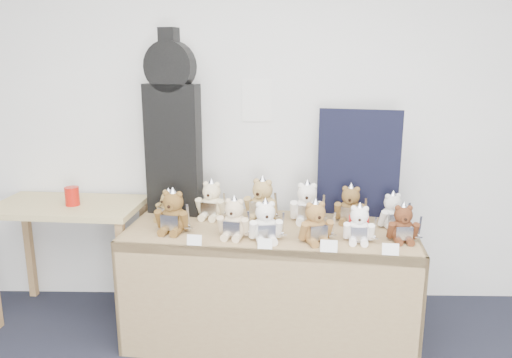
{
  "coord_description": "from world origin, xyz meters",
  "views": [
    {
      "loc": [
        0.01,
        -1.07,
        1.81
      ],
      "look_at": [
        -0.05,
        1.82,
        1.09
      ],
      "focal_mm": 35.0,
      "sensor_mm": 36.0,
      "label": 1
    }
  ],
  "objects_px": {
    "red_cup": "(72,196)",
    "teddy_front_end": "(403,225)",
    "teddy_front_centre": "(265,223)",
    "teddy_back_end": "(393,212)",
    "teddy_front_right": "(315,224)",
    "teddy_back_far_left": "(168,207)",
    "guitar_case": "(172,126)",
    "teddy_front_far_left": "(173,213)",
    "teddy_back_centre_left": "(262,201)",
    "side_table": "(69,221)",
    "teddy_front_left": "(234,220)",
    "teddy_back_centre_right": "(307,204)",
    "teddy_back_right": "(350,206)",
    "display_table": "(269,256)",
    "teddy_back_left": "(211,201)",
    "teddy_front_far_right": "(359,225)"
  },
  "relations": [
    {
      "from": "red_cup",
      "to": "teddy_front_end",
      "type": "relative_size",
      "value": 0.5
    },
    {
      "from": "teddy_front_centre",
      "to": "teddy_back_end",
      "type": "height_order",
      "value": "teddy_front_centre"
    },
    {
      "from": "teddy_front_right",
      "to": "teddy_back_far_left",
      "type": "relative_size",
      "value": 1.17
    },
    {
      "from": "guitar_case",
      "to": "teddy_front_far_left",
      "type": "bearing_deg",
      "value": -67.08
    },
    {
      "from": "teddy_back_centre_left",
      "to": "teddy_back_end",
      "type": "bearing_deg",
      "value": 14.23
    },
    {
      "from": "teddy_front_end",
      "to": "red_cup",
      "type": "bearing_deg",
      "value": 170.84
    },
    {
      "from": "side_table",
      "to": "teddy_front_left",
      "type": "xyz_separation_m",
      "value": [
        1.17,
        -0.42,
        0.16
      ]
    },
    {
      "from": "side_table",
      "to": "teddy_back_far_left",
      "type": "xyz_separation_m",
      "value": [
        0.72,
        -0.13,
        0.15
      ]
    },
    {
      "from": "side_table",
      "to": "teddy_front_centre",
      "type": "height_order",
      "value": "teddy_front_centre"
    },
    {
      "from": "side_table",
      "to": "red_cup",
      "type": "bearing_deg",
      "value": -29.08
    },
    {
      "from": "teddy_back_centre_left",
      "to": "teddy_back_centre_right",
      "type": "height_order",
      "value": "teddy_back_centre_left"
    },
    {
      "from": "teddy_back_right",
      "to": "side_table",
      "type": "bearing_deg",
      "value": -168.64
    },
    {
      "from": "teddy_back_centre_left",
      "to": "side_table",
      "type": "bearing_deg",
      "value": -159.36
    },
    {
      "from": "side_table",
      "to": "teddy_back_centre_left",
      "type": "xyz_separation_m",
      "value": [
        1.34,
        -0.08,
        0.18
      ]
    },
    {
      "from": "display_table",
      "to": "teddy_front_end",
      "type": "distance_m",
      "value": 0.83
    },
    {
      "from": "teddy_back_right",
      "to": "teddy_back_end",
      "type": "height_order",
      "value": "teddy_back_right"
    },
    {
      "from": "teddy_front_left",
      "to": "teddy_back_centre_right",
      "type": "distance_m",
      "value": 0.54
    },
    {
      "from": "teddy_back_far_left",
      "to": "teddy_front_right",
      "type": "bearing_deg",
      "value": 18.48
    },
    {
      "from": "teddy_front_right",
      "to": "teddy_back_centre_left",
      "type": "distance_m",
      "value": 0.51
    },
    {
      "from": "teddy_front_right",
      "to": "teddy_back_right",
      "type": "relative_size",
      "value": 1.0
    },
    {
      "from": "display_table",
      "to": "red_cup",
      "type": "xyz_separation_m",
      "value": [
        -1.33,
        0.29,
        0.3
      ]
    },
    {
      "from": "display_table",
      "to": "teddy_back_centre_right",
      "type": "bearing_deg",
      "value": 46.91
    },
    {
      "from": "display_table",
      "to": "teddy_front_centre",
      "type": "height_order",
      "value": "teddy_front_centre"
    },
    {
      "from": "teddy_front_end",
      "to": "teddy_back_end",
      "type": "xyz_separation_m",
      "value": [
        -0.0,
        0.24,
        0.0
      ]
    },
    {
      "from": "side_table",
      "to": "teddy_back_left",
      "type": "height_order",
      "value": "teddy_back_left"
    },
    {
      "from": "teddy_front_far_left",
      "to": "teddy_back_centre_left",
      "type": "xyz_separation_m",
      "value": [
        0.54,
        0.25,
        0.01
      ]
    },
    {
      "from": "teddy_front_far_left",
      "to": "teddy_front_right",
      "type": "height_order",
      "value": "teddy_front_far_left"
    },
    {
      "from": "side_table",
      "to": "teddy_back_far_left",
      "type": "bearing_deg",
      "value": -6.13
    },
    {
      "from": "display_table",
      "to": "teddy_back_far_left",
      "type": "bearing_deg",
      "value": 169.87
    },
    {
      "from": "teddy_front_right",
      "to": "side_table",
      "type": "bearing_deg",
      "value": 147.95
    },
    {
      "from": "teddy_front_end",
      "to": "teddy_front_left",
      "type": "bearing_deg",
      "value": 179.6
    },
    {
      "from": "teddy_front_centre",
      "to": "teddy_back_end",
      "type": "xyz_separation_m",
      "value": [
        0.8,
        0.24,
        -0.01
      ]
    },
    {
      "from": "teddy_back_left",
      "to": "red_cup",
      "type": "bearing_deg",
      "value": -167.66
    },
    {
      "from": "display_table",
      "to": "red_cup",
      "type": "bearing_deg",
      "value": 173.91
    },
    {
      "from": "teddy_front_far_right",
      "to": "teddy_back_far_left",
      "type": "relative_size",
      "value": 1.05
    },
    {
      "from": "display_table",
      "to": "teddy_front_end",
      "type": "height_order",
      "value": "teddy_front_end"
    },
    {
      "from": "teddy_back_left",
      "to": "teddy_front_left",
      "type": "bearing_deg",
      "value": -50.83
    },
    {
      "from": "teddy_front_end",
      "to": "teddy_back_end",
      "type": "distance_m",
      "value": 0.24
    },
    {
      "from": "red_cup",
      "to": "teddy_front_far_left",
      "type": "bearing_deg",
      "value": -22.18
    },
    {
      "from": "teddy_front_left",
      "to": "teddy_front_centre",
      "type": "bearing_deg",
      "value": -4.37
    },
    {
      "from": "teddy_front_far_left",
      "to": "teddy_front_end",
      "type": "distance_m",
      "value": 1.38
    },
    {
      "from": "red_cup",
      "to": "teddy_front_left",
      "type": "height_order",
      "value": "teddy_front_left"
    },
    {
      "from": "teddy_front_centre",
      "to": "teddy_back_far_left",
      "type": "distance_m",
      "value": 0.72
    },
    {
      "from": "teddy_front_far_left",
      "to": "teddy_back_far_left",
      "type": "distance_m",
      "value": 0.22
    },
    {
      "from": "teddy_front_left",
      "to": "teddy_back_right",
      "type": "xyz_separation_m",
      "value": [
        0.74,
        0.29,
        0.0
      ]
    },
    {
      "from": "teddy_back_centre_right",
      "to": "teddy_front_left",
      "type": "bearing_deg",
      "value": -141.1
    },
    {
      "from": "teddy_front_centre",
      "to": "teddy_front_far_right",
      "type": "xyz_separation_m",
      "value": [
        0.54,
        -0.01,
        -0.01
      ]
    },
    {
      "from": "red_cup",
      "to": "teddy_back_end",
      "type": "distance_m",
      "value": 2.11
    },
    {
      "from": "teddy_front_centre",
      "to": "guitar_case",
      "type": "bearing_deg",
      "value": 132.06
    },
    {
      "from": "display_table",
      "to": "teddy_back_end",
      "type": "xyz_separation_m",
      "value": [
        0.77,
        0.1,
        0.26
      ]
    }
  ]
}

